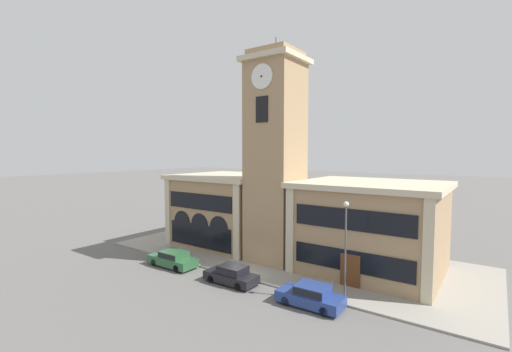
{
  "coord_description": "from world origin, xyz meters",
  "views": [
    {
      "loc": [
        16.68,
        -21.11,
        10.09
      ],
      "look_at": [
        -0.64,
        3.18,
        8.04
      ],
      "focal_mm": 24.0,
      "sensor_mm": 36.0,
      "label": 1
    }
  ],
  "objects_px": {
    "parked_car_far": "(311,295)",
    "street_lamp": "(346,237)",
    "parked_car_near": "(173,258)",
    "parked_car_mid": "(232,274)"
  },
  "relations": [
    {
      "from": "parked_car_far",
      "to": "street_lamp",
      "type": "bearing_deg",
      "value": -128.98
    },
    {
      "from": "parked_car_near",
      "to": "parked_car_mid",
      "type": "relative_size",
      "value": 1.1
    },
    {
      "from": "parked_car_near",
      "to": "street_lamp",
      "type": "xyz_separation_m",
      "value": [
        15.01,
        1.97,
        3.72
      ]
    },
    {
      "from": "street_lamp",
      "to": "parked_car_far",
      "type": "bearing_deg",
      "value": -127.97
    },
    {
      "from": "street_lamp",
      "to": "parked_car_near",
      "type": "bearing_deg",
      "value": -172.51
    },
    {
      "from": "parked_car_far",
      "to": "street_lamp",
      "type": "distance_m",
      "value": 4.47
    },
    {
      "from": "parked_car_mid",
      "to": "parked_car_far",
      "type": "distance_m",
      "value": 6.74
    },
    {
      "from": "parked_car_near",
      "to": "street_lamp",
      "type": "bearing_deg",
      "value": -173.53
    },
    {
      "from": "parked_car_mid",
      "to": "parked_car_far",
      "type": "xyz_separation_m",
      "value": [
        6.74,
        -0.0,
        0.02
      ]
    },
    {
      "from": "parked_car_near",
      "to": "parked_car_mid",
      "type": "height_order",
      "value": "parked_car_mid"
    }
  ]
}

